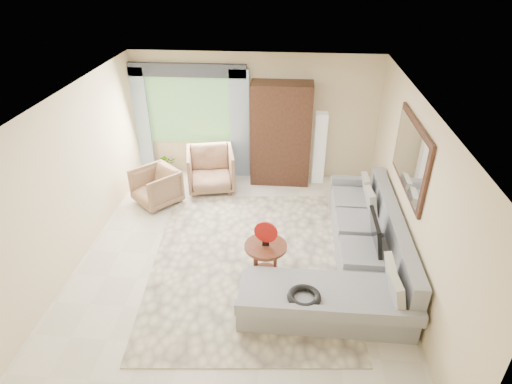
# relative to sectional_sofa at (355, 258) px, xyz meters

# --- Properties ---
(ground) EXTENTS (6.00, 6.00, 0.00)m
(ground) POSITION_rel_sectional_sofa_xyz_m (-1.78, 0.18, -0.28)
(ground) COLOR silver
(ground) RESTS_ON ground
(area_rug) EXTENTS (3.33, 4.24, 0.02)m
(area_rug) POSITION_rel_sectional_sofa_xyz_m (-1.61, 0.13, -0.27)
(area_rug) COLOR beige
(area_rug) RESTS_ON ground
(sectional_sofa) EXTENTS (2.30, 3.46, 0.90)m
(sectional_sofa) POSITION_rel_sectional_sofa_xyz_m (0.00, 0.00, 0.00)
(sectional_sofa) COLOR gray
(sectional_sofa) RESTS_ON ground
(tv_screen) EXTENTS (0.14, 0.74, 0.48)m
(tv_screen) POSITION_rel_sectional_sofa_xyz_m (0.27, 0.08, 0.44)
(tv_screen) COLOR black
(tv_screen) RESTS_ON sectional_sofa
(garden_hose) EXTENTS (0.43, 0.43, 0.09)m
(garden_hose) POSITION_rel_sectional_sofa_xyz_m (-0.78, -1.16, 0.26)
(garden_hose) COLOR black
(garden_hose) RESTS_ON sectional_sofa
(coffee_table) EXTENTS (0.62, 0.62, 0.62)m
(coffee_table) POSITION_rel_sectional_sofa_xyz_m (-1.33, -0.24, 0.04)
(coffee_table) COLOR #461F12
(coffee_table) RESTS_ON ground
(red_disc) EXTENTS (0.34, 0.08, 0.34)m
(red_disc) POSITION_rel_sectional_sofa_xyz_m (-1.33, -0.24, 0.57)
(red_disc) COLOR #A81410
(red_disc) RESTS_ON coffee_table
(armchair_left) EXTENTS (1.08, 1.08, 0.71)m
(armchair_left) POSITION_rel_sectional_sofa_xyz_m (-3.56, 1.77, 0.07)
(armchair_left) COLOR #A07557
(armchair_left) RESTS_ON ground
(armchair_right) EXTENTS (1.09, 1.11, 0.85)m
(armchair_right) POSITION_rel_sectional_sofa_xyz_m (-2.62, 2.43, 0.14)
(armchair_right) COLOR #9C7955
(armchair_right) RESTS_ON ground
(potted_plant) EXTENTS (0.54, 0.49, 0.50)m
(potted_plant) POSITION_rel_sectional_sofa_xyz_m (-3.70, 2.92, -0.03)
(potted_plant) COLOR #999999
(potted_plant) RESTS_ON ground
(armoire) EXTENTS (1.20, 0.55, 2.10)m
(armoire) POSITION_rel_sectional_sofa_xyz_m (-1.23, 2.90, 0.77)
(armoire) COLOR black
(armoire) RESTS_ON ground
(floor_lamp) EXTENTS (0.24, 0.24, 1.50)m
(floor_lamp) POSITION_rel_sectional_sofa_xyz_m (-0.43, 2.96, 0.47)
(floor_lamp) COLOR silver
(floor_lamp) RESTS_ON ground
(window) EXTENTS (1.80, 0.04, 1.40)m
(window) POSITION_rel_sectional_sofa_xyz_m (-3.13, 3.15, 1.12)
(window) COLOR #669E59
(window) RESTS_ON wall_back
(curtain_left) EXTENTS (0.40, 0.08, 2.30)m
(curtain_left) POSITION_rel_sectional_sofa_xyz_m (-4.18, 3.06, 0.87)
(curtain_left) COLOR #9EB7CC
(curtain_left) RESTS_ON ground
(curtain_right) EXTENTS (0.40, 0.08, 2.30)m
(curtain_right) POSITION_rel_sectional_sofa_xyz_m (-2.08, 3.06, 0.87)
(curtain_right) COLOR #9EB7CC
(curtain_right) RESTS_ON ground
(valance) EXTENTS (2.40, 0.12, 0.26)m
(valance) POSITION_rel_sectional_sofa_xyz_m (-3.13, 3.08, 1.97)
(valance) COLOR #1E232D
(valance) RESTS_ON wall_back
(wall_mirror) EXTENTS (0.05, 1.70, 1.05)m
(wall_mirror) POSITION_rel_sectional_sofa_xyz_m (0.68, 0.53, 1.47)
(wall_mirror) COLOR black
(wall_mirror) RESTS_ON wall_right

